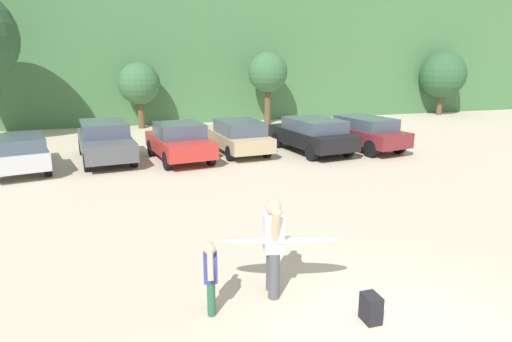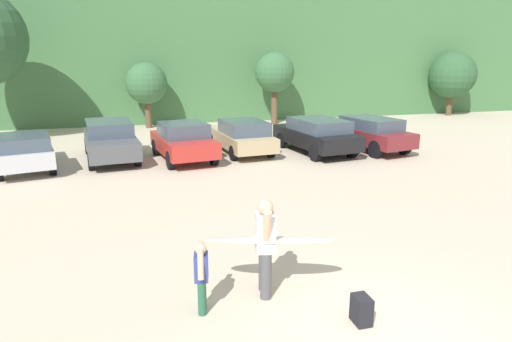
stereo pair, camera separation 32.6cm
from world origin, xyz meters
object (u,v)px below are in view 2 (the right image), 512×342
(parked_car_black, at_px, (316,134))
(parked_car_red, at_px, (183,141))
(person_child, at_px, (201,274))
(person_adult, at_px, (265,242))
(parked_car_tan, at_px, (241,136))
(parked_car_silver, at_px, (24,150))
(surfboard_white, at_px, (271,240))
(parked_car_maroon, at_px, (368,132))
(parked_car_dark_gray, at_px, (110,139))
(backpack_dropped, at_px, (361,310))

(parked_car_black, bearing_deg, parked_car_red, 81.36)
(person_child, bearing_deg, person_adult, -156.65)
(parked_car_tan, height_order, person_child, parked_car_tan)
(parked_car_silver, xyz_separation_m, surfboard_white, (5.97, -10.68, 0.24))
(parked_car_silver, xyz_separation_m, parked_car_black, (11.37, 0.01, 0.05))
(parked_car_maroon, bearing_deg, parked_car_dark_gray, 72.96)
(parked_car_red, bearing_deg, parked_car_black, -98.96)
(parked_car_black, height_order, parked_car_maroon, parked_car_black)
(person_adult, xyz_separation_m, surfboard_white, (0.11, 0.03, 0.01))
(parked_car_silver, distance_m, surfboard_white, 12.24)
(parked_car_black, relative_size, surfboard_white, 2.05)
(parked_car_red, distance_m, parked_car_maroon, 8.04)
(parked_car_dark_gray, distance_m, parked_car_red, 2.94)
(parked_car_dark_gray, distance_m, parked_car_maroon, 10.89)
(parked_car_red, relative_size, parked_car_tan, 0.88)
(parked_car_black, bearing_deg, person_adult, 145.04)
(parked_car_black, xyz_separation_m, parked_car_maroon, (2.40, -0.13, -0.00))
(person_adult, xyz_separation_m, backpack_dropped, (1.19, -1.26, -0.75))
(parked_car_tan, relative_size, person_adult, 2.71)
(person_child, bearing_deg, parked_car_maroon, -119.29)
(parked_car_silver, relative_size, parked_car_dark_gray, 0.92)
(parked_car_tan, bearing_deg, backpack_dropped, 169.37)
(parked_car_black, bearing_deg, surfboard_white, 145.44)
(parked_car_silver, height_order, parked_car_black, parked_car_black)
(parked_car_tan, distance_m, backpack_dropped, 12.93)
(person_adult, bearing_deg, parked_car_black, -106.66)
(parked_car_dark_gray, bearing_deg, backpack_dropped, -168.95)
(parked_car_black, bearing_deg, person_child, 141.03)
(parked_car_silver, xyz_separation_m, person_adult, (5.86, -10.70, 0.23))
(person_adult, bearing_deg, person_child, 23.35)
(parked_car_maroon, distance_m, backpack_dropped, 13.63)
(parked_car_silver, relative_size, parked_car_black, 0.96)
(parked_car_silver, xyz_separation_m, parked_car_red, (5.74, 0.10, 0.04))
(parked_car_silver, relative_size, parked_car_red, 1.08)
(parked_car_silver, distance_m, parked_car_tan, 8.34)
(backpack_dropped, bearing_deg, parked_car_silver, 120.53)
(parked_car_maroon, xyz_separation_m, backpack_dropped, (-6.72, -11.85, -0.57))
(parked_car_tan, distance_m, parked_car_black, 3.20)
(backpack_dropped, bearing_deg, parked_car_maroon, 60.42)
(parked_car_tan, bearing_deg, parked_car_silver, 91.08)
(person_adult, bearing_deg, parked_car_silver, -50.73)
(parked_car_red, relative_size, backpack_dropped, 9.22)
(parked_car_dark_gray, bearing_deg, person_child, -178.07)
(parked_car_silver, distance_m, parked_car_dark_gray, 3.11)
(parked_car_tan, relative_size, surfboard_white, 2.06)
(parked_car_tan, xyz_separation_m, person_adult, (-2.43, -11.60, 0.24))
(parked_car_maroon, relative_size, backpack_dropped, 10.25)
(parked_car_silver, xyz_separation_m, parked_car_maroon, (13.78, -0.11, 0.05))
(parked_car_dark_gray, bearing_deg, person_adult, -172.53)
(parked_car_red, bearing_deg, person_child, 166.68)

